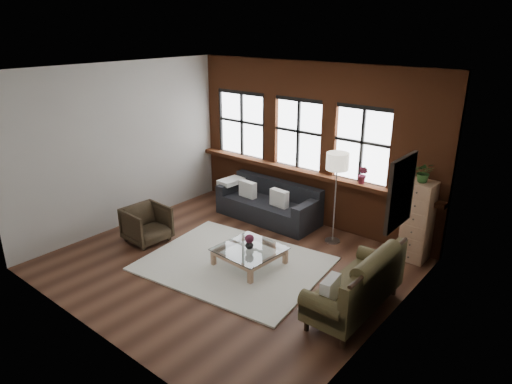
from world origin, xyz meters
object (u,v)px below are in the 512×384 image
Objects in this scene: dark_sofa at (268,201)px; vintage_settee at (355,282)px; armchair at (147,224)px; drawer_chest at (418,221)px; vase at (249,244)px; floor_lamp at (335,195)px; coffee_table at (249,257)px.

vintage_settee is (2.95, -1.80, 0.09)m from dark_sofa.
dark_sofa is 2.51m from armchair.
dark_sofa is 1.54× the size of drawer_chest.
vase is 0.08× the size of floor_lamp.
vintage_settee is 2.25m from floor_lamp.
coffee_table is 0.24m from vase.
vintage_settee is 4.09m from armchair.
floor_lamp is (2.70, 2.18, 0.60)m from armchair.
dark_sofa is at bearing 119.00° from vase.
drawer_chest is (4.12, 2.50, 0.37)m from armchair.
vase is at bearing 178.10° from vintage_settee.
armchair is 0.76× the size of coffee_table.
vintage_settee is at bearing -1.90° from vase.
floor_lamp is at bearing 127.92° from vintage_settee.
armchair is at bearing -166.30° from coffee_table.
vase is 1.87m from floor_lamp.
floor_lamp is (0.63, 1.68, 0.54)m from vase.
coffee_table is 2.91m from drawer_chest.
drawer_chest is at bearing 12.79° from floor_lamp.
coffee_table is at bearing -61.00° from dark_sofa.
armchair is 0.40× the size of floor_lamp.
coffee_table is 1.95m from floor_lamp.
floor_lamp reaches higher than vase.
dark_sofa is 1.16× the size of floor_lamp.
vase is at bearing 90.00° from coffee_table.
armchair is (-4.06, -0.44, -0.14)m from vintage_settee.
armchair is at bearing -141.09° from floor_lamp.
drawer_chest reaches higher than coffee_table.
floor_lamp is (1.59, -0.06, 0.54)m from dark_sofa.
vintage_settee reaches higher than dark_sofa.
vase reaches higher than coffee_table.
floor_lamp is (0.63, 1.68, 0.78)m from coffee_table.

